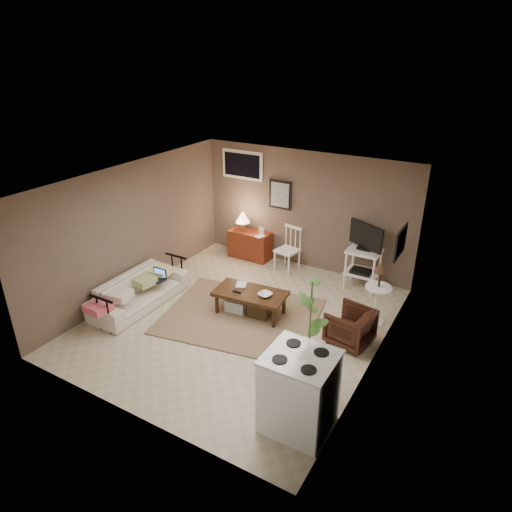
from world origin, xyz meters
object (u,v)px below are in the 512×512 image
Objects in this scene: spindle_chair at (288,250)px; armchair at (350,325)px; coffee_table at (250,301)px; side_table at (379,286)px; sofa at (139,286)px; tv_stand at (364,255)px; potted_plant at (309,334)px; stove at (299,392)px; red_console at (249,242)px.

armchair is (1.97, -1.79, -0.11)m from spindle_chair.
spindle_chair reaches higher than coffee_table.
armchair reaches higher than coffee_table.
coffee_table is 1.11× the size of side_table.
sofa is 2.04× the size of spindle_chair.
tv_stand is (1.34, 1.90, 0.43)m from coffee_table.
sofa is 3.04m from spindle_chair.
potted_plant is at bearing -37.27° from coffee_table.
stove is at bearing -61.65° from spindle_chair.
coffee_table is 1.21× the size of red_console.
sofa is 2.76m from red_console.
tv_stand is at bearing 1.55° from spindle_chair.
potted_plant reaches higher than stove.
spindle_chair is at bearing -6.93° from red_console.
spindle_chair is (0.98, -0.12, 0.07)m from red_console.
armchair is 1.43m from potted_plant.
tv_stand is 3.80m from stove.
spindle_chair is 1.44× the size of armchair.
potted_plant is at bearing -84.68° from tv_stand.
side_table is 0.68× the size of potted_plant.
spindle_chair is 0.88× the size of stove.
spindle_chair reaches higher than sofa.
sofa is at bearing 162.30° from stove.
red_console is at bearing -113.13° from armchair.
red_console is at bearing 159.61° from side_table.
potted_plant reaches higher than spindle_chair.
sofa is at bearing 171.43° from potted_plant.
red_console is at bearing 127.86° from stove.
potted_plant is at bearing -98.57° from side_table.
coffee_table is at bearing -68.83° from sofa.
potted_plant is (2.82, -3.21, 0.53)m from red_console.
armchair is 0.38× the size of potted_plant.
side_table is 2.08m from potted_plant.
coffee_table is at bearing -83.42° from spindle_chair.
sofa is 1.79× the size of red_console.
coffee_table is 2.15m from side_table.
side_table reaches higher than sofa.
coffee_table is 0.68× the size of sofa.
stove is at bearing -82.99° from tv_stand.
stove reaches higher than sofa.
spindle_chair is 0.81× the size of side_table.
side_table is (2.15, -1.04, 0.27)m from spindle_chair.
stove is (1.80, -1.88, 0.26)m from coffee_table.
coffee_table is at bearing -157.31° from side_table.
coffee_table is 1.99× the size of armchair.
red_console is 4.88m from stove.
armchair is at bearing -32.89° from red_console.
spindle_chair is at bearing 154.09° from side_table.
tv_stand is 1.13× the size of side_table.
sofa is 3.83m from stove.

